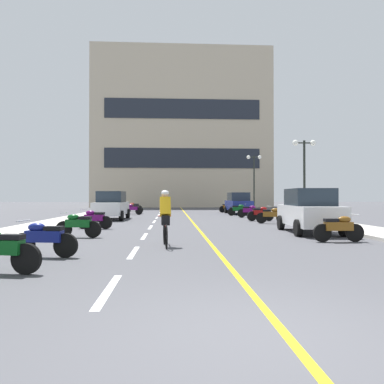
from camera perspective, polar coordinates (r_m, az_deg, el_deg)
The scene contains 35 objects.
ground_plane at distance 25.08m, azimuth -0.94°, elevation -4.09°, with size 140.00×140.00×0.00m, color #47474C.
curb_left at distance 28.73m, azimuth -15.72°, elevation -3.51°, with size 2.40×72.00×0.12m, color #B7B2A8.
curb_right at distance 29.22m, azimuth 13.10°, elevation -3.47°, with size 2.40×72.00×0.12m, color #B7B2A8.
lane_dash_0 at distance 6.28m, azimuth -12.74°, elevation -14.51°, with size 0.14×2.20×0.01m, color silver.
lane_dash_1 at distance 10.17m, azimuth -8.96°, elevation -9.15°, with size 0.14×2.20×0.01m, color silver.
lane_dash_2 at distance 14.13m, azimuth -7.33°, elevation -6.76°, with size 0.14×2.20×0.01m, color silver.
lane_dash_3 at distance 18.10m, azimuth -6.42°, elevation -5.41°, with size 0.14×2.20×0.01m, color silver.
lane_dash_4 at distance 22.08m, azimuth -5.84°, elevation -4.55°, with size 0.14×2.20×0.01m, color silver.
lane_dash_5 at distance 26.07m, azimuth -5.44°, elevation -3.95°, with size 0.14×2.20×0.01m, color silver.
lane_dash_6 at distance 30.07m, azimuth -5.14°, elevation -3.51°, with size 0.14×2.20×0.01m, color silver.
lane_dash_7 at distance 34.06m, azimuth -4.92°, elevation -3.17°, with size 0.14×2.20×0.01m, color silver.
lane_dash_8 at distance 38.05m, azimuth -4.74°, elevation -2.91°, with size 0.14×2.20×0.01m, color silver.
lane_dash_9 at distance 42.05m, azimuth -4.59°, elevation -2.69°, with size 0.14×2.20×0.01m, color silver.
lane_dash_10 at distance 46.05m, azimuth -4.47°, elevation -2.51°, with size 0.14×2.20×0.01m, color silver.
lane_dash_11 at distance 50.04m, azimuth -4.37°, elevation -2.36°, with size 0.14×2.20×0.01m, color silver.
centre_line_yellow at distance 28.08m, azimuth -0.68°, elevation -3.72°, with size 0.12×66.00×0.01m, color gold.
office_building at distance 53.41m, azimuth -1.56°, elevation 9.51°, with size 24.51×7.21×21.85m.
street_lamp_mid at distance 23.63m, azimuth 16.89°, elevation 4.64°, with size 1.46×0.36×4.81m.
street_lamp_far at distance 36.69m, azimuth 9.53°, elevation 3.31°, with size 1.46×0.36×5.38m.
parked_car_near at distance 16.01m, azimuth 17.60°, elevation -2.74°, with size 2.14×4.30×1.82m.
parked_car_mid at distance 24.44m, azimuth -12.28°, elevation -2.02°, with size 2.00×4.24×1.82m.
parked_car_far at distance 31.74m, azimuth 7.16°, elevation -1.71°, with size 1.96×4.22×1.82m.
motorcycle_1 at distance 9.89m, azimuth -21.83°, elevation -6.61°, with size 1.69×0.60×0.92m.
motorcycle_2 at distance 13.15m, azimuth 21.66°, elevation -5.12°, with size 1.70×0.60×0.92m.
motorcycle_3 at distance 14.15m, azimuth -17.12°, elevation -4.81°, with size 1.70×0.60×0.92m.
motorcycle_4 at distance 17.66m, azimuth -14.82°, elevation -3.99°, with size 1.68×0.66×0.92m.
motorcycle_5 at distance 20.82m, azimuth 12.17°, elevation -3.48°, with size 1.63×0.81×0.92m.
motorcycle_6 at distance 22.89m, azimuth 10.52°, elevation -3.23°, with size 1.70×0.60×0.92m.
motorcycle_7 at distance 26.23m, azimuth 8.87°, elevation -2.90°, with size 1.67×0.71×0.92m.
motorcycle_8 at distance 28.87m, azimuth 7.19°, elevation -2.69°, with size 1.70×0.60×0.92m.
motorcycle_9 at distance 30.54m, azimuth -9.15°, elevation -2.58°, with size 1.66×0.72×0.92m.
motorcycle_10 at distance 32.60m, azimuth -9.02°, elevation -2.46°, with size 1.70×0.60×0.92m.
motorcycle_11 at distance 34.46m, azimuth 5.52°, elevation -2.36°, with size 1.65×0.76×0.92m.
motorcycle_12 at distance 36.85m, azimuth -8.95°, elevation -2.25°, with size 1.69×0.63×0.92m.
cyclist_rider at distance 11.20m, azimuth -4.13°, elevation -3.82°, with size 0.42×1.77×1.71m.
Camera 1 is at (-1.00, -4.01, 1.51)m, focal length 34.67 mm.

